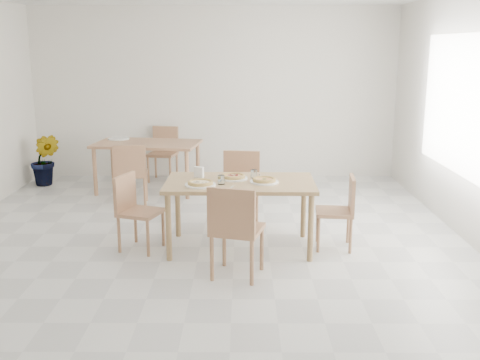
{
  "coord_description": "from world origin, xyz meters",
  "views": [
    {
      "loc": [
        0.47,
        -5.84,
        2.15
      ],
      "look_at": [
        0.44,
        -0.02,
        0.76
      ],
      "focal_mm": 42.0,
      "sensor_mm": 36.0,
      "label": 1
    }
  ],
  "objects_px": {
    "second_table": "(147,148)",
    "chair_back_s": "(131,170)",
    "chair_south": "(235,225)",
    "pizza_mushroom": "(200,183)",
    "chair_east": "(342,207)",
    "napkin_holder": "(199,173)",
    "pizza_margherita": "(264,180)",
    "main_table": "(240,188)",
    "plate_margherita": "(264,182)",
    "pizza_pepperoni": "(233,176)",
    "tumbler_a": "(221,180)",
    "plate_empty": "(119,139)",
    "chair_north": "(240,183)",
    "potted_plant": "(45,160)",
    "plate_pepperoni": "(233,178)",
    "tumbler_b": "(254,174)",
    "chair_back_n": "(164,149)",
    "chair_west": "(134,206)",
    "plate_mushroom": "(200,185)"
  },
  "relations": [
    {
      "from": "chair_back_s",
      "to": "chair_north",
      "type": "bearing_deg",
      "value": 144.61
    },
    {
      "from": "chair_east",
      "to": "potted_plant",
      "type": "bearing_deg",
      "value": -118.06
    },
    {
      "from": "pizza_mushroom",
      "to": "tumbler_b",
      "type": "bearing_deg",
      "value": 32.11
    },
    {
      "from": "main_table",
      "to": "chair_south",
      "type": "height_order",
      "value": "chair_south"
    },
    {
      "from": "plate_pepperoni",
      "to": "pizza_mushroom",
      "type": "bearing_deg",
      "value": -138.2
    },
    {
      "from": "potted_plant",
      "to": "napkin_holder",
      "type": "bearing_deg",
      "value": -45.76
    },
    {
      "from": "chair_east",
      "to": "chair_south",
      "type": "bearing_deg",
      "value": -47.31
    },
    {
      "from": "pizza_pepperoni",
      "to": "pizza_mushroom",
      "type": "bearing_deg",
      "value": -138.2
    },
    {
      "from": "plate_margherita",
      "to": "second_table",
      "type": "height_order",
      "value": "plate_margherita"
    },
    {
      "from": "second_table",
      "to": "chair_back_n",
      "type": "height_order",
      "value": "chair_back_n"
    },
    {
      "from": "plate_margherita",
      "to": "plate_pepperoni",
      "type": "xyz_separation_m",
      "value": [
        -0.33,
        0.16,
        0.0
      ]
    },
    {
      "from": "chair_south",
      "to": "chair_back_s",
      "type": "relative_size",
      "value": 1.04
    },
    {
      "from": "chair_south",
      "to": "plate_empty",
      "type": "bearing_deg",
      "value": -47.27
    },
    {
      "from": "main_table",
      "to": "napkin_holder",
      "type": "xyz_separation_m",
      "value": [
        -0.45,
        0.14,
        0.14
      ]
    },
    {
      "from": "tumbler_a",
      "to": "chair_back_s",
      "type": "distance_m",
      "value": 2.21
    },
    {
      "from": "tumbler_b",
      "to": "chair_back_n",
      "type": "height_order",
      "value": "chair_back_n"
    },
    {
      "from": "chair_west",
      "to": "second_table",
      "type": "xyz_separation_m",
      "value": [
        -0.27,
        2.5,
        0.19
      ]
    },
    {
      "from": "tumbler_b",
      "to": "plate_empty",
      "type": "bearing_deg",
      "value": 127.91
    },
    {
      "from": "main_table",
      "to": "pizza_mushroom",
      "type": "relative_size",
      "value": 5.22
    },
    {
      "from": "chair_back_n",
      "to": "plate_empty",
      "type": "height_order",
      "value": "chair_back_n"
    },
    {
      "from": "chair_south",
      "to": "pizza_margherita",
      "type": "xyz_separation_m",
      "value": [
        0.3,
        0.78,
        0.25
      ]
    },
    {
      "from": "pizza_margherita",
      "to": "tumbler_a",
      "type": "xyz_separation_m",
      "value": [
        -0.45,
        -0.07,
        0.02
      ]
    },
    {
      "from": "pizza_mushroom",
      "to": "main_table",
      "type": "bearing_deg",
      "value": 25.6
    },
    {
      "from": "pizza_mushroom",
      "to": "chair_back_n",
      "type": "bearing_deg",
      "value": 103.98
    },
    {
      "from": "chair_back_n",
      "to": "potted_plant",
      "type": "bearing_deg",
      "value": -157.11
    },
    {
      "from": "chair_north",
      "to": "potted_plant",
      "type": "distance_m",
      "value": 3.7
    },
    {
      "from": "chair_east",
      "to": "napkin_holder",
      "type": "height_order",
      "value": "napkin_holder"
    },
    {
      "from": "plate_margherita",
      "to": "plate_empty",
      "type": "distance_m",
      "value": 3.57
    },
    {
      "from": "tumbler_b",
      "to": "plate_empty",
      "type": "height_order",
      "value": "tumbler_b"
    },
    {
      "from": "plate_pepperoni",
      "to": "plate_mushroom",
      "type": "bearing_deg",
      "value": -138.2
    },
    {
      "from": "chair_south",
      "to": "pizza_mushroom",
      "type": "distance_m",
      "value": 0.78
    },
    {
      "from": "main_table",
      "to": "plate_mushroom",
      "type": "xyz_separation_m",
      "value": [
        -0.41,
        -0.2,
        0.09
      ]
    },
    {
      "from": "tumbler_a",
      "to": "plate_empty",
      "type": "xyz_separation_m",
      "value": [
        -1.7,
        2.92,
        -0.04
      ]
    },
    {
      "from": "pizza_mushroom",
      "to": "second_table",
      "type": "distance_m",
      "value": 2.86
    },
    {
      "from": "chair_east",
      "to": "plate_empty",
      "type": "relative_size",
      "value": 2.42
    },
    {
      "from": "plate_margherita",
      "to": "pizza_pepperoni",
      "type": "relative_size",
      "value": 1.05
    },
    {
      "from": "pizza_pepperoni",
      "to": "tumbler_b",
      "type": "distance_m",
      "value": 0.23
    },
    {
      "from": "plate_empty",
      "to": "chair_back_n",
      "type": "bearing_deg",
      "value": 36.23
    },
    {
      "from": "second_table",
      "to": "chair_back_s",
      "type": "xyz_separation_m",
      "value": [
        -0.09,
        -0.85,
        -0.16
      ]
    },
    {
      "from": "second_table",
      "to": "plate_pepperoni",
      "type": "bearing_deg",
      "value": -52.9
    },
    {
      "from": "plate_mushroom",
      "to": "plate_margherita",
      "type": "bearing_deg",
      "value": 11.54
    },
    {
      "from": "pizza_mushroom",
      "to": "potted_plant",
      "type": "distance_m",
      "value": 4.07
    },
    {
      "from": "pizza_mushroom",
      "to": "chair_back_n",
      "type": "relative_size",
      "value": 0.35
    },
    {
      "from": "plate_pepperoni",
      "to": "chair_back_n",
      "type": "bearing_deg",
      "value": 110.78
    },
    {
      "from": "plate_margherita",
      "to": "chair_back_s",
      "type": "height_order",
      "value": "chair_back_s"
    },
    {
      "from": "tumbler_a",
      "to": "second_table",
      "type": "height_order",
      "value": "tumbler_a"
    },
    {
      "from": "chair_north",
      "to": "chair_west",
      "type": "distance_m",
      "value": 1.42
    },
    {
      "from": "pizza_margherita",
      "to": "main_table",
      "type": "bearing_deg",
      "value": 166.82
    },
    {
      "from": "pizza_margherita",
      "to": "plate_empty",
      "type": "distance_m",
      "value": 3.57
    },
    {
      "from": "chair_south",
      "to": "chair_east",
      "type": "relative_size",
      "value": 1.14
    }
  ]
}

